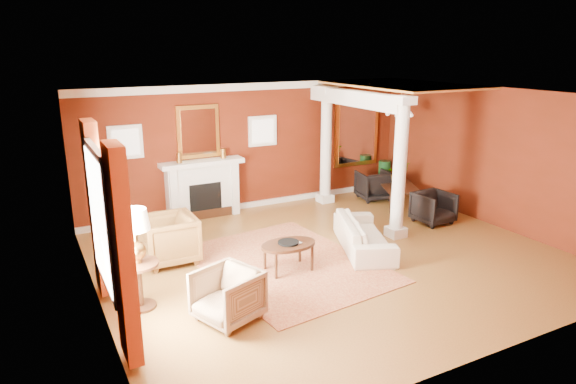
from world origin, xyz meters
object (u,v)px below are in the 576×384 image
coffee_table (288,246)px  armchair_stripe (227,293)px  sofa (364,229)px  dining_table (399,189)px  armchair_leopard (168,237)px  side_table (136,242)px

coffee_table → armchair_stripe: bearing=-145.1°
sofa → dining_table: same height
armchair_leopard → armchair_stripe: 2.37m
armchair_leopard → dining_table: bearing=98.3°
coffee_table → dining_table: dining_table is taller
side_table → dining_table: bearing=18.5°
coffee_table → side_table: 2.59m
sofa → dining_table: size_ratio=1.43×
armchair_leopard → armchair_stripe: bearing=5.0°
sofa → side_table: size_ratio=1.32×
armchair_stripe → dining_table: armchair_stripe is taller
sofa → armchair_stripe: size_ratio=2.46×
sofa → dining_table: bearing=-29.3°
armchair_leopard → coffee_table: size_ratio=0.97×
sofa → side_table: 4.28m
sofa → armchair_stripe: 3.45m
armchair_stripe → side_table: (-1.00, 0.93, 0.62)m
armchair_leopard → side_table: side_table is taller
side_table → coffee_table: bearing=2.9°
armchair_stripe → side_table: size_ratio=0.54×
coffee_table → side_table: size_ratio=0.64×
dining_table → sofa: bearing=152.8°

